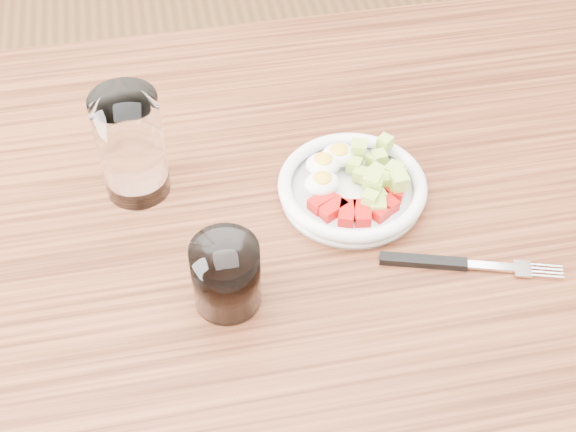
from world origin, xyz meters
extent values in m
cube|color=brown|center=(0.00, 0.00, 0.75)|extent=(1.50, 0.90, 0.04)
cylinder|color=white|center=(0.08, 0.06, 0.78)|extent=(0.18, 0.18, 0.01)
torus|color=white|center=(0.08, 0.06, 0.79)|extent=(0.19, 0.19, 0.02)
cube|color=red|center=(0.04, 0.04, 0.79)|extent=(0.04, 0.03, 0.02)
cube|color=red|center=(0.05, 0.02, 0.79)|extent=(0.04, 0.03, 0.02)
cube|color=red|center=(0.06, 0.01, 0.79)|extent=(0.03, 0.04, 0.02)
cube|color=red|center=(0.08, 0.01, 0.79)|extent=(0.02, 0.04, 0.02)
cube|color=red|center=(0.10, 0.01, 0.79)|extent=(0.03, 0.04, 0.02)
cube|color=red|center=(0.11, 0.02, 0.79)|extent=(0.03, 0.04, 0.02)
cube|color=red|center=(0.12, 0.04, 0.79)|extent=(0.04, 0.03, 0.02)
ellipsoid|color=white|center=(0.05, 0.09, 0.80)|extent=(0.04, 0.04, 0.02)
ellipsoid|color=yellow|center=(0.05, 0.09, 0.81)|extent=(0.02, 0.02, 0.01)
ellipsoid|color=white|center=(0.07, 0.10, 0.80)|extent=(0.04, 0.04, 0.02)
ellipsoid|color=yellow|center=(0.07, 0.10, 0.81)|extent=(0.02, 0.02, 0.01)
ellipsoid|color=white|center=(0.04, 0.06, 0.80)|extent=(0.04, 0.04, 0.02)
ellipsoid|color=yellow|center=(0.04, 0.06, 0.81)|extent=(0.02, 0.02, 0.01)
cube|color=#AEC54B|center=(0.14, 0.06, 0.80)|extent=(0.03, 0.03, 0.02)
cube|color=#AEC54B|center=(0.12, 0.06, 0.79)|extent=(0.02, 0.02, 0.02)
cube|color=#AEC54B|center=(0.10, 0.03, 0.79)|extent=(0.02, 0.02, 0.02)
cube|color=#AEC54B|center=(0.09, 0.02, 0.80)|extent=(0.02, 0.02, 0.02)
cube|color=#AEC54B|center=(0.10, 0.01, 0.79)|extent=(0.02, 0.02, 0.02)
cube|color=#AEC54B|center=(0.13, 0.04, 0.79)|extent=(0.02, 0.02, 0.02)
cube|color=#AEC54B|center=(0.11, 0.03, 0.79)|extent=(0.02, 0.02, 0.02)
cube|color=#AEC54B|center=(0.10, 0.04, 0.80)|extent=(0.03, 0.03, 0.02)
cube|color=#AEC54B|center=(0.12, 0.09, 0.79)|extent=(0.02, 0.02, 0.02)
cube|color=#AEC54B|center=(0.12, 0.09, 0.80)|extent=(0.02, 0.02, 0.02)
cube|color=#AEC54B|center=(0.12, 0.05, 0.80)|extent=(0.02, 0.02, 0.02)
cube|color=#AEC54B|center=(0.11, 0.06, 0.80)|extent=(0.03, 0.03, 0.02)
cube|color=#AEC54B|center=(0.10, 0.04, 0.81)|extent=(0.03, 0.03, 0.02)
cube|color=#AEC54B|center=(0.13, 0.06, 0.80)|extent=(0.03, 0.03, 0.02)
cube|color=#AEC54B|center=(0.13, 0.11, 0.81)|extent=(0.02, 0.02, 0.02)
cube|color=#AEC54B|center=(0.11, 0.05, 0.79)|extent=(0.02, 0.02, 0.02)
cube|color=#AEC54B|center=(0.09, 0.07, 0.79)|extent=(0.02, 0.02, 0.02)
cube|color=#AEC54B|center=(0.10, 0.10, 0.80)|extent=(0.02, 0.02, 0.02)
cube|color=#AEC54B|center=(0.09, 0.08, 0.79)|extent=(0.02, 0.02, 0.02)
cube|color=#AEC54B|center=(0.13, 0.04, 0.81)|extent=(0.02, 0.02, 0.02)
cube|color=black|center=(0.14, -0.07, 0.77)|extent=(0.10, 0.04, 0.01)
cube|color=silver|center=(0.21, -0.09, 0.77)|extent=(0.06, 0.03, 0.00)
cube|color=silver|center=(0.24, -0.10, 0.77)|extent=(0.03, 0.03, 0.00)
cylinder|color=silver|center=(0.27, -0.11, 0.77)|extent=(0.04, 0.01, 0.00)
cylinder|color=silver|center=(0.27, -0.11, 0.77)|extent=(0.04, 0.01, 0.00)
cylinder|color=silver|center=(0.27, -0.10, 0.77)|extent=(0.04, 0.01, 0.00)
cylinder|color=silver|center=(0.27, -0.10, 0.77)|extent=(0.04, 0.01, 0.00)
cylinder|color=white|center=(-0.18, 0.12, 0.84)|extent=(0.08, 0.08, 0.14)
cylinder|color=white|center=(-0.09, -0.07, 0.81)|extent=(0.08, 0.08, 0.09)
cylinder|color=black|center=(-0.09, -0.07, 0.81)|extent=(0.07, 0.07, 0.07)
camera|label=1|loc=(-0.13, -0.61, 1.50)|focal=50.00mm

